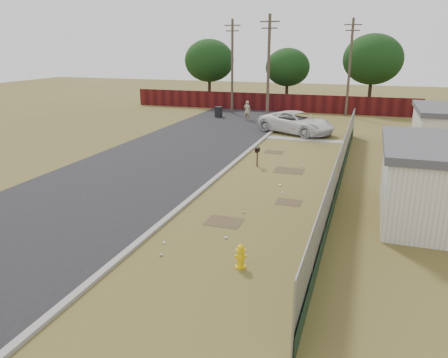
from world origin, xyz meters
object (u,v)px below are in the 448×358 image
(fire_hydrant, at_px, (241,256))
(mailbox, at_px, (257,152))
(pedestrian, at_px, (247,110))
(trash_bin, at_px, (219,112))
(pickup_truck, at_px, (297,122))

(fire_hydrant, height_order, mailbox, mailbox)
(fire_hydrant, bearing_deg, pedestrian, 105.20)
(pedestrian, bearing_deg, mailbox, 111.90)
(trash_bin, bearing_deg, pedestrian, -15.59)
(pickup_truck, relative_size, trash_bin, 6.13)
(pickup_truck, height_order, pedestrian, pedestrian)
(trash_bin, bearing_deg, pickup_truck, -33.56)
(mailbox, relative_size, pickup_truck, 0.18)
(pickup_truck, bearing_deg, fire_hydrant, -147.09)
(pickup_truck, bearing_deg, pedestrian, 76.26)
(fire_hydrant, distance_m, pedestrian, 27.78)
(pickup_truck, height_order, trash_bin, pickup_truck)
(pedestrian, xyz_separation_m, trash_bin, (-3.08, 0.86, -0.38))
(mailbox, distance_m, pedestrian, 15.93)
(mailbox, bearing_deg, pedestrian, 107.67)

